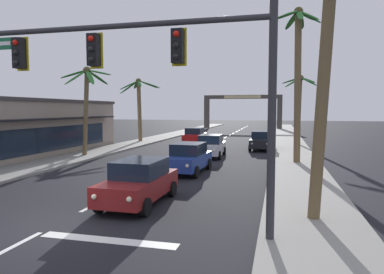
% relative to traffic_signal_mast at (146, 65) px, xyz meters
% --- Properties ---
extents(ground_plane, '(220.00, 220.00, 0.00)m').
position_rel_traffic_signal_mast_xyz_m(ground_plane, '(-3.03, -0.23, -4.84)').
color(ground_plane, black).
extents(sidewalk_right, '(3.20, 110.00, 0.14)m').
position_rel_traffic_signal_mast_xyz_m(sidewalk_right, '(4.77, 19.77, -4.77)').
color(sidewalk_right, gray).
rests_on(sidewalk_right, ground).
extents(sidewalk_left, '(3.20, 110.00, 0.14)m').
position_rel_traffic_signal_mast_xyz_m(sidewalk_left, '(-10.83, 19.77, -4.77)').
color(sidewalk_left, gray).
rests_on(sidewalk_left, ground).
extents(lane_markings, '(4.28, 88.44, 0.01)m').
position_rel_traffic_signal_mast_xyz_m(lane_markings, '(-2.59, 19.83, -4.84)').
color(lane_markings, silver).
rests_on(lane_markings, ground).
extents(traffic_signal_mast, '(10.30, 0.41, 6.81)m').
position_rel_traffic_signal_mast_xyz_m(traffic_signal_mast, '(0.00, 0.00, 0.00)').
color(traffic_signal_mast, '#2D2D33').
rests_on(traffic_signal_mast, ground).
extents(sedan_lead_at_stop_bar, '(2.01, 4.48, 1.68)m').
position_rel_traffic_signal_mast_xyz_m(sedan_lead_at_stop_bar, '(-1.45, 2.90, -3.99)').
color(sedan_lead_at_stop_bar, maroon).
rests_on(sedan_lead_at_stop_bar, ground).
extents(sedan_third_in_queue, '(2.10, 4.51, 1.68)m').
position_rel_traffic_signal_mast_xyz_m(sedan_third_in_queue, '(-1.31, 9.76, -3.99)').
color(sedan_third_in_queue, navy).
rests_on(sedan_third_in_queue, ground).
extents(sedan_fifth_in_queue, '(2.03, 4.48, 1.68)m').
position_rel_traffic_signal_mast_xyz_m(sedan_fifth_in_queue, '(-1.35, 16.62, -3.99)').
color(sedan_fifth_in_queue, silver).
rests_on(sedan_fifth_in_queue, ground).
extents(sedan_oncoming_far, '(1.95, 4.45, 1.68)m').
position_rel_traffic_signal_mast_xyz_m(sedan_oncoming_far, '(-4.95, 26.58, -3.99)').
color(sedan_oncoming_far, red).
rests_on(sedan_oncoming_far, ground).
extents(sedan_parked_nearest_kerb, '(2.04, 4.49, 1.68)m').
position_rel_traffic_signal_mast_xyz_m(sedan_parked_nearest_kerb, '(2.19, 22.21, -3.99)').
color(sedan_parked_nearest_kerb, black).
rests_on(sedan_parked_nearest_kerb, ground).
extents(palm_left_second, '(4.16, 3.52, 6.80)m').
position_rel_traffic_signal_mast_xyz_m(palm_left_second, '(-10.42, 14.47, 0.04)').
color(palm_left_second, brown).
rests_on(palm_left_second, ground).
extents(palm_left_third, '(4.70, 4.50, 6.98)m').
position_rel_traffic_signal_mast_xyz_m(palm_left_third, '(-11.22, 26.57, -0.07)').
color(palm_left_third, brown).
rests_on(palm_left_third, ground).
extents(palm_right_nearest, '(3.09, 3.13, 8.73)m').
position_rel_traffic_signal_mast_xyz_m(palm_right_nearest, '(5.05, 2.18, 1.04)').
color(palm_right_nearest, brown).
rests_on(palm_right_nearest, ground).
extents(palm_right_second, '(3.07, 2.91, 10.11)m').
position_rel_traffic_signal_mast_xyz_m(palm_right_second, '(4.79, 14.50, 1.67)').
color(palm_right_second, brown).
rests_on(palm_right_second, ground).
extents(palm_right_third, '(3.58, 3.22, 6.97)m').
position_rel_traffic_signal_mast_xyz_m(palm_right_third, '(5.61, 26.79, 0.33)').
color(palm_right_third, brown).
rests_on(palm_right_third, ground).
extents(town_gateway_arch, '(14.41, 0.90, 6.29)m').
position_rel_traffic_signal_mast_xyz_m(town_gateway_arch, '(-3.03, 56.39, -0.75)').
color(town_gateway_arch, '#423D38').
rests_on(town_gateway_arch, ground).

